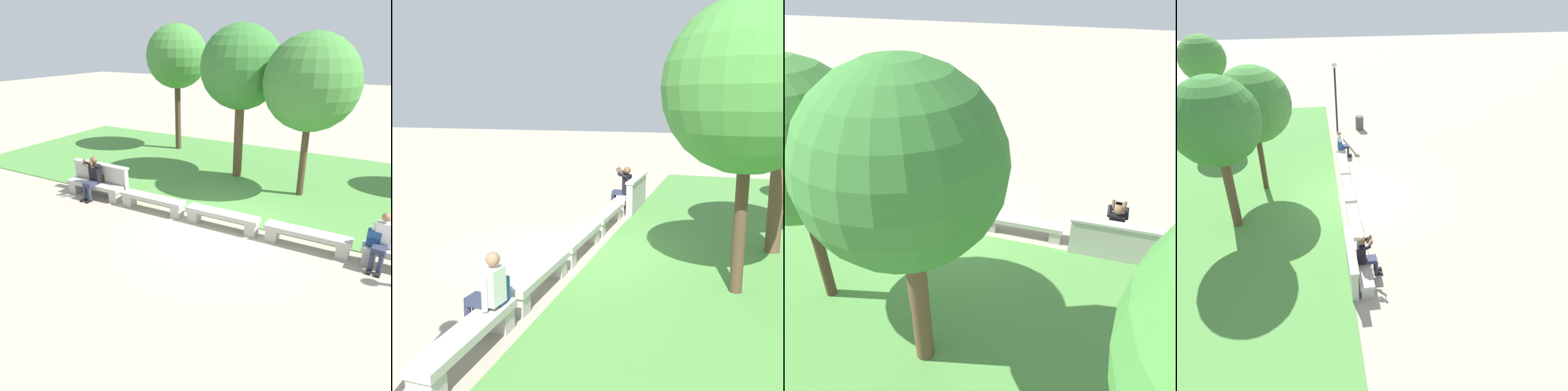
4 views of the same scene
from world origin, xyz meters
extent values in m
plane|color=#A89E8C|center=(0.00, 0.00, 0.00)|extent=(80.00, 80.00, 0.00)
cube|color=#518E42|center=(0.00, 4.38, 0.01)|extent=(22.96, 8.00, 0.03)
cube|color=#B7B2A8|center=(-4.46, 0.00, 0.39)|extent=(2.04, 0.40, 0.12)
cube|color=#B7B2A8|center=(-5.30, 0.00, 0.17)|extent=(0.28, 0.34, 0.33)
cube|color=#B7B2A8|center=(-3.62, 0.00, 0.17)|extent=(0.28, 0.34, 0.33)
cube|color=#B7B2A8|center=(-2.23, 0.00, 0.39)|extent=(2.04, 0.40, 0.12)
cube|color=#B7B2A8|center=(-3.07, 0.00, 0.17)|extent=(0.28, 0.34, 0.33)
cube|color=#B7B2A8|center=(-1.39, 0.00, 0.17)|extent=(0.28, 0.34, 0.33)
cube|color=#B7B2A8|center=(0.00, 0.00, 0.39)|extent=(2.04, 0.40, 0.12)
cube|color=#B7B2A8|center=(-0.84, 0.00, 0.17)|extent=(0.28, 0.34, 0.33)
cube|color=#B7B2A8|center=(0.84, 0.00, 0.17)|extent=(0.28, 0.34, 0.33)
cube|color=#B7B2A8|center=(2.23, 0.00, 0.39)|extent=(2.04, 0.40, 0.12)
cube|color=#B7B2A8|center=(1.39, 0.00, 0.17)|extent=(0.28, 0.34, 0.33)
cube|color=#B7B2A8|center=(3.07, 0.00, 0.17)|extent=(0.28, 0.34, 0.33)
cube|color=#B7B2A8|center=(3.62, 0.00, 0.17)|extent=(0.28, 0.34, 0.33)
cube|color=#B7B2A8|center=(-4.46, 0.34, 0.47)|extent=(2.07, 0.18, 0.95)
cube|color=beige|center=(-4.46, 0.34, 0.98)|extent=(2.13, 0.24, 0.06)
cube|color=brown|center=(-4.46, 0.24, 0.59)|extent=(0.44, 0.02, 0.22)
cube|color=black|center=(-4.53, -0.45, 0.03)|extent=(0.10, 0.24, 0.06)
cylinder|color=#2D334C|center=(-4.53, -0.38, 0.24)|extent=(0.11, 0.11, 0.42)
cube|color=black|center=(-4.33, -0.45, 0.03)|extent=(0.10, 0.24, 0.06)
cylinder|color=#2D334C|center=(-4.33, -0.38, 0.24)|extent=(0.11, 0.11, 0.42)
cube|color=#2D334C|center=(-4.43, -0.19, 0.51)|extent=(0.31, 0.42, 0.12)
cube|color=black|center=(-4.42, 0.04, 0.79)|extent=(0.34, 0.23, 0.56)
sphere|color=brown|center=(-4.42, 0.04, 1.21)|extent=(0.22, 0.22, 0.22)
cylinder|color=black|center=(-4.61, -0.06, 1.08)|extent=(0.10, 0.31, 0.21)
cylinder|color=brown|center=(-4.55, -0.20, 1.16)|extent=(0.10, 0.19, 0.27)
cylinder|color=black|center=(-4.23, -0.06, 1.08)|extent=(0.10, 0.31, 0.21)
cylinder|color=brown|center=(-4.30, -0.20, 1.16)|extent=(0.10, 0.19, 0.27)
cube|color=black|center=(-4.43, -0.26, 1.20)|extent=(0.15, 0.01, 0.08)
cube|color=black|center=(3.69, -0.41, 0.03)|extent=(0.12, 0.23, 0.06)
cylinder|color=#2D334C|center=(3.69, -0.35, 0.24)|extent=(0.10, 0.10, 0.42)
cube|color=black|center=(3.87, -0.43, 0.03)|extent=(0.12, 0.23, 0.06)
cylinder|color=#2D334C|center=(3.87, -0.37, 0.24)|extent=(0.10, 0.10, 0.42)
cube|color=#2D334C|center=(3.80, -0.18, 0.51)|extent=(0.31, 0.42, 0.12)
cube|color=silver|center=(3.82, 0.04, 0.77)|extent=(0.34, 0.23, 0.52)
sphere|color=#9E7051|center=(3.82, 0.04, 1.16)|extent=(0.20, 0.20, 0.20)
cylinder|color=silver|center=(3.62, 0.04, 0.72)|extent=(0.08, 0.08, 0.48)
cube|color=#234C8C|center=(3.65, 0.02, 0.63)|extent=(0.28, 0.20, 0.36)
cube|color=navy|center=(3.65, -0.09, 0.56)|extent=(0.20, 0.06, 0.16)
torus|color=black|center=(3.65, 0.02, 0.83)|extent=(0.10, 0.02, 0.10)
cylinder|color=#4C3826|center=(1.21, 3.27, 1.33)|extent=(0.21, 0.21, 2.66)
sphere|color=#428438|center=(1.21, 3.27, 3.50)|extent=(2.81, 2.81, 2.81)
cylinder|color=brown|center=(-1.30, 4.03, 1.49)|extent=(0.32, 0.32, 2.98)
sphere|color=#387A33|center=(-1.30, 4.03, 3.80)|extent=(2.76, 2.76, 2.76)
cylinder|color=#4C3826|center=(-5.15, 6.22, 1.61)|extent=(0.26, 0.26, 3.22)
sphere|color=#428438|center=(-5.15, 6.22, 4.00)|extent=(2.61, 2.61, 2.61)
camera|label=1|loc=(3.80, -8.31, 4.64)|focal=35.00mm
camera|label=2|loc=(9.08, 3.08, 3.27)|focal=42.00mm
camera|label=3|loc=(-3.53, 7.92, 6.00)|focal=35.00mm
camera|label=4|loc=(-12.85, 1.00, 7.80)|focal=35.00mm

